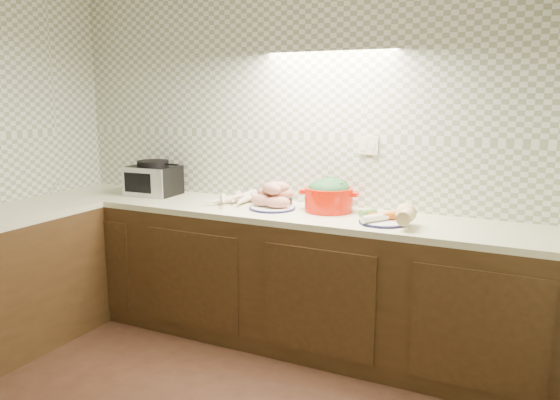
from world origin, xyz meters
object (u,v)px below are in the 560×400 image
at_px(veg_plate, 393,216).
at_px(onion_bowl, 281,199).
at_px(toaster_oven, 153,179).
at_px(sweet_potato_plate, 273,198).
at_px(parsnip_pile, 235,199).
at_px(dutch_oven, 329,195).

bearing_deg(veg_plate, onion_bowl, 166.75).
relative_size(toaster_oven, sweet_potato_plate, 1.21).
xyz_separation_m(parsnip_pile, sweet_potato_plate, (0.31, -0.03, 0.04)).
bearing_deg(toaster_oven, sweet_potato_plate, -5.56).
distance_m(onion_bowl, dutch_oven, 0.36).
bearing_deg(toaster_oven, veg_plate, -6.61).
xyz_separation_m(parsnip_pile, dutch_oven, (0.67, 0.05, 0.07)).
relative_size(toaster_oven, parsnip_pile, 0.79).
height_order(toaster_oven, sweet_potato_plate, toaster_oven).
height_order(parsnip_pile, onion_bowl, onion_bowl).
distance_m(toaster_oven, onion_bowl, 1.05).
bearing_deg(parsnip_pile, onion_bowl, 13.69).
height_order(onion_bowl, veg_plate, veg_plate).
xyz_separation_m(onion_bowl, veg_plate, (0.82, -0.19, 0.00)).
height_order(onion_bowl, dutch_oven, dutch_oven).
distance_m(toaster_oven, parsnip_pile, 0.74).
bearing_deg(onion_bowl, dutch_oven, -3.60).
relative_size(toaster_oven, dutch_oven, 0.97).
bearing_deg(dutch_oven, onion_bowl, 169.23).
distance_m(sweet_potato_plate, dutch_oven, 0.37).
relative_size(sweet_potato_plate, dutch_oven, 0.80).
distance_m(toaster_oven, sweet_potato_plate, 1.05).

